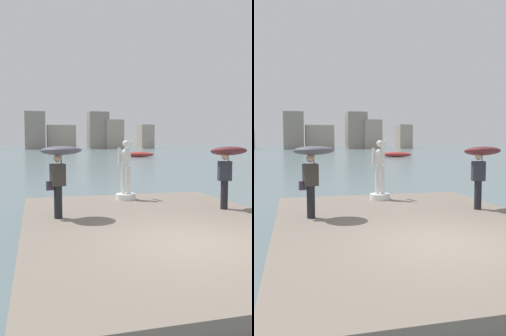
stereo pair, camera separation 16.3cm
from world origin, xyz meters
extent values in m
plane|color=slate|center=(0.00, 40.00, 0.00)|extent=(400.00, 400.00, 0.00)
cube|color=slate|center=(0.00, 1.89, 0.20)|extent=(6.92, 9.78, 0.40)
cylinder|color=white|center=(0.04, 5.58, 0.50)|extent=(0.72, 0.72, 0.21)
cylinder|color=white|center=(-0.06, 5.58, 1.11)|extent=(0.15, 0.15, 1.01)
cylinder|color=white|center=(0.14, 5.58, 1.11)|extent=(0.15, 0.15, 1.01)
ellipsoid|color=white|center=(0.04, 5.58, 1.92)|extent=(0.38, 0.26, 0.61)
sphere|color=white|center=(0.04, 5.58, 2.41)|extent=(0.24, 0.24, 0.24)
cylinder|color=white|center=(-0.20, 5.58, 1.96)|extent=(0.10, 0.10, 0.62)
cylinder|color=white|center=(0.26, 5.85, 2.36)|extent=(0.10, 0.59, 0.40)
cylinder|color=black|center=(-2.52, 3.02, 0.84)|extent=(0.22, 0.22, 0.88)
cube|color=#38332D|center=(-2.52, 3.02, 1.58)|extent=(0.44, 0.34, 0.60)
sphere|color=tan|center=(-2.52, 3.02, 2.02)|extent=(0.21, 0.21, 0.21)
cylinder|color=#262626|center=(-2.41, 3.09, 1.90)|extent=(0.02, 0.02, 0.54)
ellipsoid|color=#4C4C56|center=(-2.41, 3.09, 2.23)|extent=(1.39, 1.40, 0.30)
cube|color=#332838|center=(-2.73, 2.97, 1.30)|extent=(0.20, 0.15, 0.24)
cylinder|color=black|center=(2.52, 3.06, 0.84)|extent=(0.22, 0.22, 0.88)
cube|color=#2D2D38|center=(2.52, 3.06, 1.58)|extent=(0.42, 0.31, 0.60)
sphere|color=beige|center=(2.52, 3.06, 2.02)|extent=(0.21, 0.21, 0.21)
cylinder|color=#262626|center=(2.65, 3.08, 1.88)|extent=(0.02, 0.02, 0.49)
ellipsoid|color=#5B2328|center=(2.65, 3.08, 2.19)|extent=(1.28, 1.30, 0.38)
ellipsoid|color=#9E2D28|center=(13.25, 48.78, 0.43)|extent=(5.29, 3.75, 0.86)
cube|color=gray|center=(-2.70, 118.08, 6.35)|extent=(6.71, 6.94, 12.69)
cube|color=#A89989|center=(6.16, 119.13, 4.14)|extent=(9.79, 5.73, 8.29)
cube|color=gray|center=(19.11, 118.62, 6.51)|extent=(6.90, 7.82, 13.03)
cube|color=#A89989|center=(24.57, 116.26, 5.16)|extent=(6.25, 4.85, 10.32)
cube|color=#A89989|center=(38.29, 122.63, 4.48)|extent=(4.92, 7.43, 8.96)
camera|label=1|loc=(-3.12, -6.56, 2.47)|focal=37.64mm
camera|label=2|loc=(-2.96, -6.60, 2.47)|focal=37.64mm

